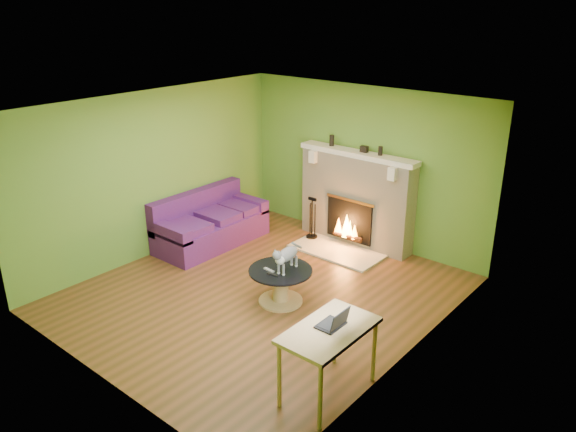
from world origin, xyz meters
name	(u,v)px	position (x,y,z in m)	size (l,w,h in m)	color
floor	(262,293)	(0.00, 0.00, 0.00)	(5.00, 5.00, 0.00)	brown
ceiling	(259,108)	(0.00, 0.00, 2.60)	(5.00, 5.00, 0.00)	white
wall_back	(364,166)	(0.00, 2.50, 1.30)	(5.00, 5.00, 0.00)	#619831
wall_front	(92,273)	(0.00, -2.50, 1.30)	(5.00, 5.00, 0.00)	#619831
wall_left	(154,174)	(-2.25, 0.00, 1.30)	(5.00, 5.00, 0.00)	#619831
wall_right	(415,253)	(2.25, 0.00, 1.30)	(5.00, 5.00, 0.00)	#619831
window_frame	(370,260)	(2.24, -0.90, 1.55)	(1.20, 1.20, 0.00)	silver
window_pane	(370,260)	(2.23, -0.90, 1.55)	(1.06, 1.06, 0.00)	white
fireplace	(356,199)	(0.00, 2.32, 0.77)	(2.10, 0.46, 1.58)	beige
hearth	(337,251)	(0.00, 1.80, 0.01)	(1.50, 0.75, 0.03)	beige
mantel	(358,154)	(0.00, 2.30, 1.54)	(2.10, 0.28, 0.08)	white
sofa	(209,224)	(-1.86, 0.73, 0.33)	(0.88, 1.92, 0.86)	#511A65
coffee_table	(281,283)	(0.35, -0.01, 0.28)	(0.86, 0.86, 0.49)	tan
desk	(329,337)	(1.95, -1.13, 0.69)	(0.61, 1.06, 0.78)	tan
cat	(287,257)	(0.43, 0.04, 0.68)	(0.23, 0.62, 0.38)	slate
remote_silver	(269,270)	(0.25, -0.13, 0.49)	(0.17, 0.04, 0.02)	gray
remote_black	(273,274)	(0.37, -0.19, 0.49)	(0.16, 0.04, 0.02)	black
laptop	(331,316)	(1.93, -1.08, 0.89)	(0.26, 0.29, 0.22)	black
fire_tools	(312,218)	(-0.63, 1.95, 0.39)	(0.19, 0.19, 0.72)	black
mantel_vase_left	(332,140)	(-0.53, 2.33, 1.67)	(0.08, 0.08, 0.18)	black
mantel_vase_right	(380,151)	(0.39, 2.33, 1.65)	(0.07, 0.07, 0.14)	black
mantel_box	(364,149)	(0.10, 2.33, 1.63)	(0.12, 0.08, 0.10)	black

